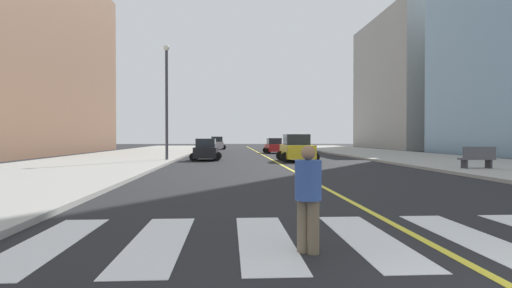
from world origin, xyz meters
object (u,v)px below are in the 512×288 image
(car_red_fifth, at_px, (274,146))
(street_lamp, at_px, (167,93))
(car_blue_fourth, at_px, (300,145))
(car_silver_nearest, at_px, (217,143))
(car_yellow_second, at_px, (297,149))
(park_bench, at_px, (478,158))
(pedestrian_crossing, at_px, (308,194))
(car_black_third, at_px, (206,150))

(car_red_fifth, relative_size, street_lamp, 0.46)
(car_blue_fourth, bearing_deg, street_lamp, 59.60)
(car_silver_nearest, distance_m, car_blue_fourth, 14.99)
(car_yellow_second, relative_size, street_lamp, 0.54)
(park_bench, distance_m, pedestrian_crossing, 19.04)
(car_black_third, relative_size, park_bench, 2.04)
(car_red_fifth, height_order, pedestrian_crossing, car_red_fifth)
(car_yellow_second, distance_m, car_blue_fourth, 20.58)
(park_bench, relative_size, street_lamp, 0.22)
(car_silver_nearest, relative_size, car_blue_fourth, 1.00)
(car_yellow_second, relative_size, park_bench, 2.42)
(car_black_third, xyz_separation_m, street_lamp, (-2.72, -1.63, 4.17))
(car_silver_nearest, xyz_separation_m, car_yellow_second, (6.69, -31.24, 0.06))
(car_blue_fourth, bearing_deg, pedestrian_crossing, 83.06)
(car_silver_nearest, height_order, park_bench, car_silver_nearest)
(street_lamp, bearing_deg, car_yellow_second, -0.36)
(car_yellow_second, bearing_deg, car_silver_nearest, -78.27)
(street_lamp, bearing_deg, car_blue_fourth, 57.39)
(car_blue_fourth, relative_size, park_bench, 2.29)
(car_yellow_second, bearing_deg, car_red_fifth, -90.44)
(car_yellow_second, relative_size, car_black_third, 1.19)
(car_yellow_second, distance_m, street_lamp, 10.22)
(car_silver_nearest, bearing_deg, street_lamp, -96.06)
(car_silver_nearest, height_order, pedestrian_crossing, car_silver_nearest)
(car_black_third, height_order, car_red_fifth, car_red_fifth)
(car_black_third, bearing_deg, pedestrian_crossing, -82.72)
(car_blue_fourth, relative_size, car_red_fifth, 1.10)
(car_red_fifth, distance_m, pedestrian_crossing, 40.96)
(car_red_fifth, height_order, street_lamp, street_lamp)
(car_yellow_second, xyz_separation_m, car_blue_fourth, (3.54, 20.27, -0.06))
(car_blue_fourth, height_order, street_lamp, street_lamp)
(car_yellow_second, bearing_deg, car_blue_fourth, -100.25)
(car_yellow_second, height_order, car_red_fifth, car_yellow_second)
(car_red_fifth, xyz_separation_m, pedestrian_crossing, (-3.74, -40.79, 0.12))
(park_bench, bearing_deg, car_yellow_second, 36.26)
(car_blue_fourth, height_order, park_bench, car_blue_fourth)
(park_bench, bearing_deg, pedestrian_crossing, 139.46)
(car_silver_nearest, distance_m, pedestrian_crossing, 56.09)
(car_yellow_second, distance_m, car_black_third, 6.88)
(car_blue_fourth, distance_m, park_bench, 30.27)
(car_yellow_second, distance_m, park_bench, 12.50)
(car_silver_nearest, height_order, car_blue_fourth, car_silver_nearest)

